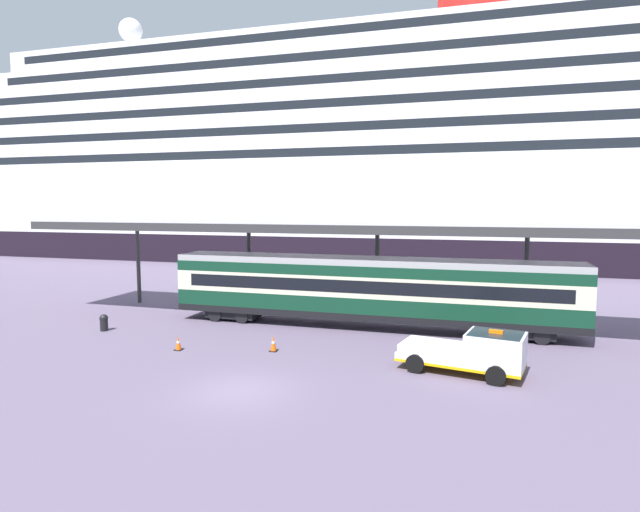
# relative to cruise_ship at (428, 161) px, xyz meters

# --- Properties ---
(ground_plane) EXTENTS (400.00, 400.00, 0.00)m
(ground_plane) POSITION_rel_cruise_ship_xyz_m (-2.70, -49.70, -12.67)
(ground_plane) COLOR slate
(cruise_ship) EXTENTS (154.21, 23.09, 37.44)m
(cruise_ship) POSITION_rel_cruise_ship_xyz_m (0.00, 0.00, 0.00)
(cruise_ship) COLOR black
(cruise_ship) RESTS_ON ground
(platform_canopy) EXTENTS (44.08, 5.50, 6.33)m
(platform_canopy) POSITION_rel_cruise_ship_xyz_m (0.00, -37.75, -6.60)
(platform_canopy) COLOR silver
(platform_canopy) RESTS_ON ground
(train_carriage) EXTENTS (23.43, 2.81, 4.11)m
(train_carriage) POSITION_rel_cruise_ship_xyz_m (0.00, -38.16, -10.36)
(train_carriage) COLOR black
(train_carriage) RESTS_ON ground
(service_truck) EXTENTS (5.50, 3.04, 2.02)m
(service_truck) POSITION_rel_cruise_ship_xyz_m (5.91, -45.09, -11.68)
(service_truck) COLOR white
(service_truck) RESTS_ON ground
(traffic_cone_near) EXTENTS (0.36, 0.36, 0.79)m
(traffic_cone_near) POSITION_rel_cruise_ship_xyz_m (-3.47, -44.33, -12.28)
(traffic_cone_near) COLOR black
(traffic_cone_near) RESTS_ON ground
(traffic_cone_mid) EXTENTS (0.36, 0.36, 0.70)m
(traffic_cone_mid) POSITION_rel_cruise_ship_xyz_m (-8.07, -45.48, -12.33)
(traffic_cone_mid) COLOR black
(traffic_cone_mid) RESTS_ON ground
(quay_bollard) EXTENTS (0.48, 0.48, 0.96)m
(quay_bollard) POSITION_rel_cruise_ship_xyz_m (-14.29, -43.23, -12.15)
(quay_bollard) COLOR black
(quay_bollard) RESTS_ON ground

